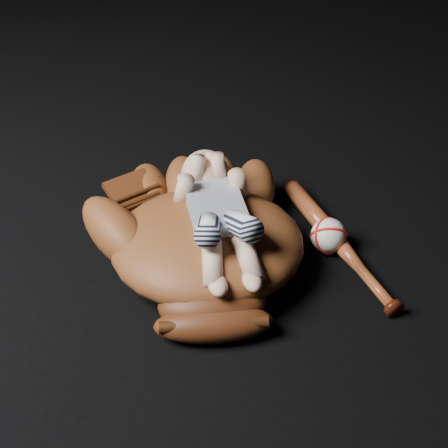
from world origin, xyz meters
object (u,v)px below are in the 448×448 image
object	(u,v)px
newborn_baby	(219,214)
baseball_bat	(338,243)
baseball_glove	(207,236)
baseball	(328,236)

from	to	relation	value
newborn_baby	baseball_bat	world-z (taller)	newborn_baby
newborn_baby	baseball_bat	size ratio (longest dim) A/B	0.88
baseball_glove	baseball_bat	bearing A→B (deg)	7.42
newborn_baby	baseball	size ratio (longest dim) A/B	5.10
baseball_glove	baseball	world-z (taller)	baseball_glove
baseball	baseball_glove	bearing A→B (deg)	-164.97
baseball_glove	newborn_baby	size ratio (longest dim) A/B	1.42
baseball_bat	baseball	world-z (taller)	baseball
baseball_glove	baseball	distance (m)	0.24
baseball_bat	newborn_baby	bearing A→B (deg)	-164.80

